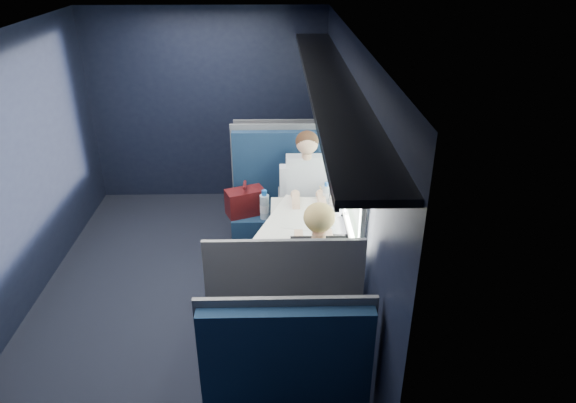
{
  "coord_description": "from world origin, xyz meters",
  "views": [
    {
      "loc": [
        0.81,
        -3.87,
        2.93
      ],
      "look_at": [
        0.9,
        0.0,
        0.95
      ],
      "focal_mm": 32.0,
      "sensor_mm": 36.0,
      "label": 1
    }
  ],
  "objects_px": {
    "seat_bay_near": "(279,209)",
    "cup": "(334,201)",
    "woman": "(317,271)",
    "table": "(303,230)",
    "seat_bay_far": "(284,319)",
    "seat_row_front": "(280,174)",
    "bottle_small": "(326,193)",
    "laptop": "(338,220)",
    "man": "(306,190)"
  },
  "relations": [
    {
      "from": "woman",
      "to": "man",
      "type": "bearing_deg",
      "value": 90.0
    },
    {
      "from": "seat_bay_near",
      "to": "cup",
      "type": "relative_size",
      "value": 13.37
    },
    {
      "from": "table",
      "to": "seat_row_front",
      "type": "bearing_deg",
      "value": 95.8
    },
    {
      "from": "table",
      "to": "cup",
      "type": "bearing_deg",
      "value": 46.73
    },
    {
      "from": "woman",
      "to": "seat_bay_far",
      "type": "bearing_deg",
      "value": -146.18
    },
    {
      "from": "seat_bay_near",
      "to": "woman",
      "type": "distance_m",
      "value": 1.62
    },
    {
      "from": "laptop",
      "to": "cup",
      "type": "xyz_separation_m",
      "value": [
        0.0,
        0.38,
        -0.01
      ]
    },
    {
      "from": "seat_bay_far",
      "to": "laptop",
      "type": "distance_m",
      "value": 1.01
    },
    {
      "from": "laptop",
      "to": "seat_bay_near",
      "type": "bearing_deg",
      "value": 118.08
    },
    {
      "from": "man",
      "to": "laptop",
      "type": "relative_size",
      "value": 4.38
    },
    {
      "from": "seat_row_front",
      "to": "cup",
      "type": "relative_size",
      "value": 12.31
    },
    {
      "from": "cup",
      "to": "man",
      "type": "bearing_deg",
      "value": 121.01
    },
    {
      "from": "man",
      "to": "woman",
      "type": "relative_size",
      "value": 1.0
    },
    {
      "from": "table",
      "to": "bottle_small",
      "type": "xyz_separation_m",
      "value": [
        0.23,
        0.39,
        0.17
      ]
    },
    {
      "from": "seat_row_front",
      "to": "laptop",
      "type": "bearing_deg",
      "value": -75.69
    },
    {
      "from": "laptop",
      "to": "cup",
      "type": "bearing_deg",
      "value": 89.29
    },
    {
      "from": "laptop",
      "to": "cup",
      "type": "height_order",
      "value": "laptop"
    },
    {
      "from": "seat_bay_far",
      "to": "seat_row_front",
      "type": "xyz_separation_m",
      "value": [
        0.0,
        2.67,
        -0.0
      ]
    },
    {
      "from": "table",
      "to": "man",
      "type": "relative_size",
      "value": 0.76
    },
    {
      "from": "table",
      "to": "seat_row_front",
      "type": "height_order",
      "value": "seat_row_front"
    },
    {
      "from": "laptop",
      "to": "bottle_small",
      "type": "distance_m",
      "value": 0.47
    },
    {
      "from": "seat_bay_far",
      "to": "woman",
      "type": "bearing_deg",
      "value": 33.82
    },
    {
      "from": "table",
      "to": "seat_bay_near",
      "type": "relative_size",
      "value": 0.79
    },
    {
      "from": "laptop",
      "to": "woman",
      "type": "bearing_deg",
      "value": -109.39
    },
    {
      "from": "woman",
      "to": "table",
      "type": "bearing_deg",
      "value": 95.45
    },
    {
      "from": "man",
      "to": "table",
      "type": "bearing_deg",
      "value": -95.52
    },
    {
      "from": "bottle_small",
      "to": "laptop",
      "type": "bearing_deg",
      "value": -82.12
    },
    {
      "from": "seat_bay_far",
      "to": "seat_bay_near",
      "type": "bearing_deg",
      "value": 90.72
    },
    {
      "from": "seat_row_front",
      "to": "laptop",
      "type": "distance_m",
      "value": 1.96
    },
    {
      "from": "table",
      "to": "bottle_small",
      "type": "distance_m",
      "value": 0.49
    },
    {
      "from": "seat_row_front",
      "to": "seat_bay_far",
      "type": "bearing_deg",
      "value": -90.0
    },
    {
      "from": "laptop",
      "to": "bottle_small",
      "type": "xyz_separation_m",
      "value": [
        -0.06,
        0.46,
        0.03
      ]
    },
    {
      "from": "seat_bay_far",
      "to": "seat_row_front",
      "type": "relative_size",
      "value": 1.09
    },
    {
      "from": "seat_bay_near",
      "to": "cup",
      "type": "bearing_deg",
      "value": -47.54
    },
    {
      "from": "bottle_small",
      "to": "seat_bay_near",
      "type": "bearing_deg",
      "value": 132.66
    },
    {
      "from": "seat_bay_far",
      "to": "laptop",
      "type": "height_order",
      "value": "seat_bay_far"
    },
    {
      "from": "seat_bay_far",
      "to": "woman",
      "type": "xyz_separation_m",
      "value": [
        0.25,
        0.17,
        0.31
      ]
    },
    {
      "from": "seat_bay_near",
      "to": "laptop",
      "type": "height_order",
      "value": "seat_bay_near"
    },
    {
      "from": "man",
      "to": "seat_row_front",
      "type": "bearing_deg",
      "value": 102.83
    },
    {
      "from": "seat_row_front",
      "to": "woman",
      "type": "relative_size",
      "value": 0.88
    },
    {
      "from": "man",
      "to": "seat_bay_far",
      "type": "bearing_deg",
      "value": -99.03
    },
    {
      "from": "bottle_small",
      "to": "seat_bay_far",
      "type": "bearing_deg",
      "value": -107.96
    },
    {
      "from": "seat_bay_near",
      "to": "man",
      "type": "height_order",
      "value": "man"
    },
    {
      "from": "table",
      "to": "seat_bay_near",
      "type": "xyz_separation_m",
      "value": [
        -0.2,
        0.86,
        -0.24
      ]
    },
    {
      "from": "seat_bay_near",
      "to": "laptop",
      "type": "xyz_separation_m",
      "value": [
        0.5,
        -0.93,
        0.38
      ]
    },
    {
      "from": "woman",
      "to": "laptop",
      "type": "bearing_deg",
      "value": 70.61
    },
    {
      "from": "table",
      "to": "seat_row_front",
      "type": "xyz_separation_m",
      "value": [
        -0.18,
        1.8,
        -0.25
      ]
    },
    {
      "from": "cup",
      "to": "seat_row_front",
      "type": "bearing_deg",
      "value": 107.97
    },
    {
      "from": "seat_row_front",
      "to": "laptop",
      "type": "height_order",
      "value": "seat_row_front"
    },
    {
      "from": "seat_bay_far",
      "to": "woman",
      "type": "relative_size",
      "value": 0.95
    }
  ]
}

